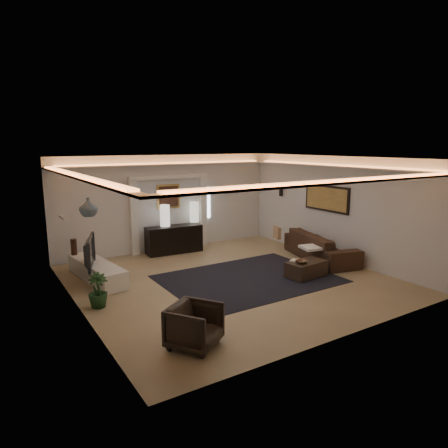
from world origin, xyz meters
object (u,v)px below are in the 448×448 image
sofa (321,246)px  armchair (195,326)px  coffee_table (306,269)px  console (174,240)px

sofa → armchair: size_ratio=3.33×
coffee_table → armchair: (-3.98, -1.63, 0.15)m
console → armchair: (-2.21, -5.44, -0.05)m
console → armchair: 5.87m
armchair → coffee_table: bearing=-12.3°
console → armchair: console is taller
console → coffee_table: bearing=-61.1°
sofa → armchair: sofa is taller
armchair → console: bearing=33.3°
sofa → console: bearing=62.4°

